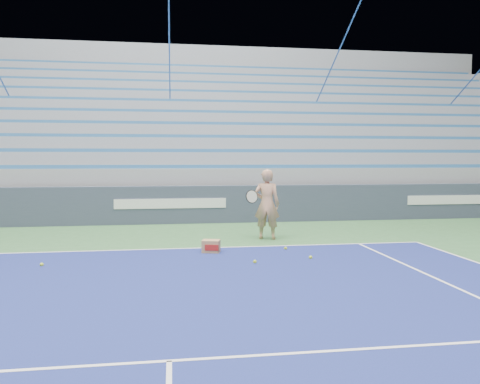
% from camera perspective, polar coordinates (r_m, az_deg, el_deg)
% --- Properties ---
extents(sponsor_barrier, '(30.00, 0.32, 1.10)m').
position_cam_1_polar(sponsor_barrier, '(13.79, -8.42, -1.55)').
color(sponsor_barrier, '#353D51').
rests_on(sponsor_barrier, ground).
extents(bleachers, '(31.00, 9.15, 7.30)m').
position_cam_1_polar(bleachers, '(19.45, -8.46, 5.38)').
color(bleachers, gray).
rests_on(bleachers, ground).
extents(tennis_player, '(0.95, 0.90, 1.65)m').
position_cam_1_polar(tennis_player, '(10.96, 3.27, -1.49)').
color(tennis_player, tan).
rests_on(tennis_player, ground).
extents(ball_box, '(0.40, 0.35, 0.26)m').
position_cam_1_polar(ball_box, '(9.45, -3.54, -6.64)').
color(ball_box, '#A67F50').
rests_on(ball_box, ground).
extents(tennis_ball_0, '(0.07, 0.07, 0.07)m').
position_cam_1_polar(tennis_ball_0, '(8.97, -23.02, -8.15)').
color(tennis_ball_0, '#C5E02D').
rests_on(tennis_ball_0, ground).
extents(tennis_ball_1, '(0.07, 0.07, 0.07)m').
position_cam_1_polar(tennis_ball_1, '(8.96, 8.60, -7.89)').
color(tennis_ball_1, '#C5E02D').
rests_on(tennis_ball_1, ground).
extents(tennis_ball_2, '(0.07, 0.07, 0.07)m').
position_cam_1_polar(tennis_ball_2, '(8.50, 1.82, -8.50)').
color(tennis_ball_2, '#C5E02D').
rests_on(tennis_ball_2, ground).
extents(tennis_ball_3, '(0.07, 0.07, 0.07)m').
position_cam_1_polar(tennis_ball_3, '(9.79, 5.58, -6.85)').
color(tennis_ball_3, '#C5E02D').
rests_on(tennis_ball_3, ground).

